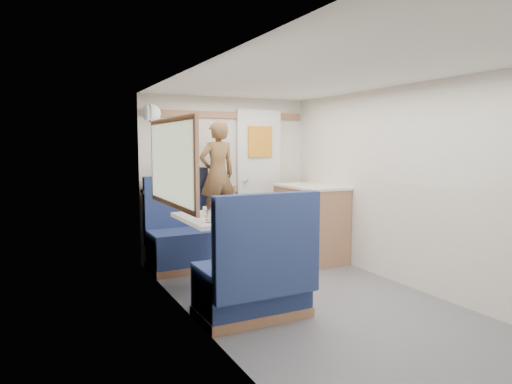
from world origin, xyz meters
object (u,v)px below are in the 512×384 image
wine_glass (213,207)px  tumbler_right (216,210)px  bench_far (188,242)px  tumbler_left (209,216)px  dinette_table (215,232)px  dome_light (151,113)px  tray (234,216)px  galley_counter (310,222)px  beer_glass (227,209)px  orange_fruit (227,211)px  pepper_grinder (219,208)px  cheese_block (227,215)px  duffel_bag (185,178)px  salt_grinder (205,212)px  bread_loaf (225,208)px  person (217,174)px  bench_near (255,283)px

wine_glass → tumbler_right: bearing=62.4°
bench_far → tumbler_left: bench_far is taller
dinette_table → dome_light: 1.51m
tray → tumbler_right: size_ratio=3.27×
galley_counter → beer_glass: galley_counter is taller
orange_fruit → tray: bearing=-57.9°
tumbler_right → pepper_grinder: size_ratio=1.09×
orange_fruit → pepper_grinder: size_ratio=0.69×
galley_counter → orange_fruit: bearing=-156.6°
galley_counter → wine_glass: bearing=-155.0°
dinette_table → cheese_block: 0.26m
galley_counter → duffel_bag: (-1.40, 0.57, 0.55)m
salt_grinder → bread_loaf: (0.27, 0.14, 0.01)m
person → tumbler_left: (-0.55, -1.16, -0.30)m
bench_far → tumbler_left: size_ratio=9.66×
bread_loaf → tray: bearing=-95.1°
bench_near → cheese_block: bearing=86.0°
person → beer_glass: (-0.20, -0.75, -0.30)m
bench_near → duffel_bag: (0.06, 1.98, 0.72)m
wine_glass → orange_fruit: bearing=34.7°
dinette_table → duffel_bag: bearing=86.7°
tray → salt_grinder: salt_grinder is taller
galley_counter → person: person is taller
person → duffel_bag: size_ratio=2.49×
salt_grinder → tumbler_left: bearing=-104.0°
duffel_bag → tray: 1.26m
cheese_block → pepper_grinder: 0.33m
bench_far → salt_grinder: bench_far is taller
bench_far → duffel_bag: bearing=75.9°
bench_near → tumbler_left: 0.77m
galley_counter → pepper_grinder: bearing=-163.9°
dome_light → galley_counter: bearing=-9.2°
tumbler_right → dome_light: bearing=118.2°
dinette_table → bench_far: size_ratio=0.88×
tray → tumbler_right: bearing=124.8°
person → cheese_block: size_ratio=13.11×
cheese_block → person: bearing=72.4°
duffel_bag → tumbler_right: (-0.03, -1.06, -0.24)m
wine_glass → beer_glass: wine_glass is taller
person → beer_glass: 0.84m
dome_light → pepper_grinder: (0.50, -0.69, -0.98)m
dome_light → tumbler_right: dome_light is taller
duffel_bag → galley_counter: bearing=-14.4°
wine_glass → bench_near: bearing=-82.8°
wine_glass → bread_loaf: 0.45m
galley_counter → duffel_bag: size_ratio=1.85×
bench_near → salt_grinder: size_ratio=10.82×
cheese_block → tumbler_right: (-0.01, 0.23, 0.02)m
bench_far → galley_counter: (1.47, -0.31, 0.17)m
salt_grinder → bench_far: bearing=83.6°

